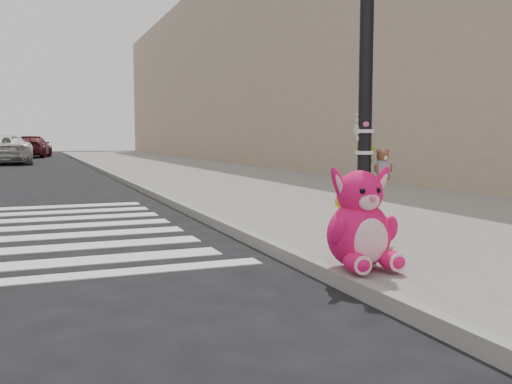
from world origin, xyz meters
name	(u,v)px	position (x,y,z in m)	size (l,w,h in m)	color
ground	(190,324)	(0.00, 0.00, 0.00)	(120.00, 120.00, 0.00)	black
sidewalk_near	(275,186)	(5.00, 10.00, 0.07)	(7.00, 80.00, 0.14)	slate
curb_edge	(146,191)	(1.55, 10.00, 0.07)	(0.12, 80.00, 0.15)	gray
bld_near	(299,58)	(10.50, 20.00, 5.00)	(5.00, 60.00, 10.00)	tan
signal_pole	(365,101)	(2.61, 1.82, 1.80)	(0.68, 0.50, 4.00)	black
pink_bunny	(361,226)	(1.80, 0.57, 0.54)	(0.69, 0.73, 0.98)	#F51467
red_teddy	(375,236)	(2.63, 1.58, 0.23)	(0.12, 0.09, 0.18)	#BB3112
car_white_near	(7,149)	(-2.25, 29.17, 0.77)	(2.54, 5.52, 1.53)	silver
car_maroon_near	(33,147)	(-0.96, 39.77, 0.76)	(2.13, 5.24, 1.52)	#55181E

